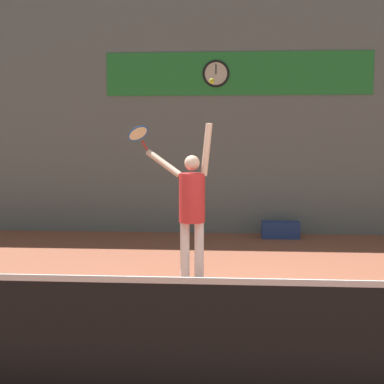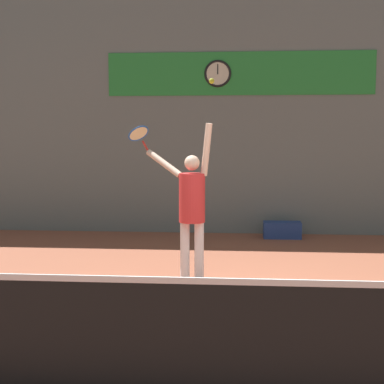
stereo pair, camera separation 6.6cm
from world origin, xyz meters
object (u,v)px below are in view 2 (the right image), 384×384
(tennis_ball, at_px, (212,81))
(tennis_racket, at_px, (139,134))
(equipment_bag, at_px, (282,230))
(scoreboard_clock, at_px, (218,74))
(tennis_player, at_px, (191,204))

(tennis_ball, bearing_deg, tennis_racket, 148.54)
(tennis_racket, height_order, tennis_ball, tennis_ball)
(tennis_ball, bearing_deg, equipment_bag, 70.39)
(tennis_ball, height_order, equipment_bag, tennis_ball)
(tennis_racket, relative_size, equipment_bag, 0.55)
(tennis_racket, relative_size, tennis_ball, 5.80)
(scoreboard_clock, relative_size, tennis_player, 0.25)
(scoreboard_clock, distance_m, tennis_player, 4.51)
(scoreboard_clock, distance_m, tennis_racket, 3.74)
(tennis_ball, distance_m, equipment_bag, 4.60)
(scoreboard_clock, xyz_separation_m, tennis_racket, (-1.05, -3.37, -1.27))
(equipment_bag, bearing_deg, tennis_ball, -109.61)
(tennis_racket, height_order, equipment_bag, tennis_racket)
(scoreboard_clock, distance_m, equipment_bag, 3.46)
(scoreboard_clock, bearing_deg, tennis_racket, -107.26)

